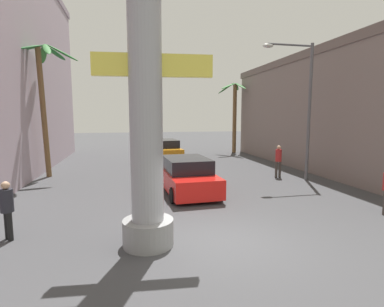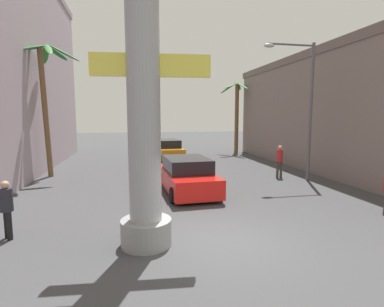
{
  "view_description": "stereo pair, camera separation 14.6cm",
  "coord_description": "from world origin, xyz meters",
  "px_view_note": "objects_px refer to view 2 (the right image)",
  "views": [
    {
      "loc": [
        -2.57,
        -7.44,
        3.42
      ],
      "look_at": [
        0.0,
        4.51,
        1.89
      ],
      "focal_mm": 28.0,
      "sensor_mm": 36.0,
      "label": 1
    },
    {
      "loc": [
        -2.43,
        -7.47,
        3.42
      ],
      "look_at": [
        0.0,
        4.51,
        1.89
      ],
      "focal_mm": 28.0,
      "sensor_mm": 36.0,
      "label": 2
    }
  ],
  "objects_px": {
    "palm_tree_far_right": "(237,109)",
    "pedestrian_mid_right": "(280,159)",
    "car_lead": "(187,176)",
    "pedestrian_curb_left": "(7,205)",
    "neon_sign_pole": "(144,83)",
    "street_lamp": "(303,98)",
    "palm_tree_mid_left": "(46,86)",
    "car_far": "(168,150)"
  },
  "relations": [
    {
      "from": "neon_sign_pole",
      "to": "car_far",
      "type": "distance_m",
      "value": 16.48
    },
    {
      "from": "car_lead",
      "to": "pedestrian_curb_left",
      "type": "height_order",
      "value": "pedestrian_curb_left"
    },
    {
      "from": "neon_sign_pole",
      "to": "palm_tree_far_right",
      "type": "xyz_separation_m",
      "value": [
        9.32,
        18.89,
        -0.15
      ]
    },
    {
      "from": "car_lead",
      "to": "neon_sign_pole",
      "type": "bearing_deg",
      "value": -111.26
    },
    {
      "from": "car_far",
      "to": "pedestrian_mid_right",
      "type": "height_order",
      "value": "pedestrian_mid_right"
    },
    {
      "from": "neon_sign_pole",
      "to": "street_lamp",
      "type": "bearing_deg",
      "value": 37.48
    },
    {
      "from": "palm_tree_mid_left",
      "to": "palm_tree_far_right",
      "type": "height_order",
      "value": "palm_tree_mid_left"
    },
    {
      "from": "palm_tree_far_right",
      "to": "pedestrian_curb_left",
      "type": "relative_size",
      "value": 3.93
    },
    {
      "from": "pedestrian_mid_right",
      "to": "palm_tree_mid_left",
      "type": "bearing_deg",
      "value": 168.05
    },
    {
      "from": "car_far",
      "to": "palm_tree_far_right",
      "type": "height_order",
      "value": "palm_tree_far_right"
    },
    {
      "from": "palm_tree_mid_left",
      "to": "car_far",
      "type": "bearing_deg",
      "value": 38.52
    },
    {
      "from": "neon_sign_pole",
      "to": "street_lamp",
      "type": "xyz_separation_m",
      "value": [
        8.41,
        6.45,
        0.11
      ]
    },
    {
      "from": "street_lamp",
      "to": "car_far",
      "type": "height_order",
      "value": "street_lamp"
    },
    {
      "from": "street_lamp",
      "to": "pedestrian_mid_right",
      "type": "relative_size",
      "value": 3.95
    },
    {
      "from": "neon_sign_pole",
      "to": "palm_tree_far_right",
      "type": "distance_m",
      "value": 21.06
    },
    {
      "from": "palm_tree_mid_left",
      "to": "pedestrian_mid_right",
      "type": "distance_m",
      "value": 13.42
    },
    {
      "from": "pedestrian_curb_left",
      "to": "palm_tree_mid_left",
      "type": "bearing_deg",
      "value": 96.75
    },
    {
      "from": "neon_sign_pole",
      "to": "car_lead",
      "type": "bearing_deg",
      "value": 68.74
    },
    {
      "from": "car_lead",
      "to": "pedestrian_curb_left",
      "type": "distance_m",
      "value": 7.22
    },
    {
      "from": "neon_sign_pole",
      "to": "palm_tree_far_right",
      "type": "height_order",
      "value": "neon_sign_pole"
    },
    {
      "from": "street_lamp",
      "to": "car_lead",
      "type": "xyz_separation_m",
      "value": [
        -6.32,
        -1.08,
        -3.6
      ]
    },
    {
      "from": "street_lamp",
      "to": "palm_tree_mid_left",
      "type": "bearing_deg",
      "value": 164.72
    },
    {
      "from": "car_lead",
      "to": "pedestrian_curb_left",
      "type": "bearing_deg",
      "value": -144.32
    },
    {
      "from": "palm_tree_mid_left",
      "to": "street_lamp",
      "type": "bearing_deg",
      "value": -15.28
    },
    {
      "from": "pedestrian_mid_right",
      "to": "pedestrian_curb_left",
      "type": "relative_size",
      "value": 1.09
    },
    {
      "from": "neon_sign_pole",
      "to": "pedestrian_curb_left",
      "type": "height_order",
      "value": "neon_sign_pole"
    },
    {
      "from": "palm_tree_mid_left",
      "to": "pedestrian_curb_left",
      "type": "distance_m",
      "value": 9.84
    },
    {
      "from": "palm_tree_far_right",
      "to": "pedestrian_mid_right",
      "type": "height_order",
      "value": "palm_tree_far_right"
    },
    {
      "from": "neon_sign_pole",
      "to": "car_far",
      "type": "xyz_separation_m",
      "value": [
        2.51,
        15.91,
        -3.5
      ]
    },
    {
      "from": "car_far",
      "to": "pedestrian_curb_left",
      "type": "relative_size",
      "value": 2.84
    },
    {
      "from": "car_lead",
      "to": "palm_tree_far_right",
      "type": "distance_m",
      "value": 15.69
    },
    {
      "from": "car_far",
      "to": "palm_tree_mid_left",
      "type": "distance_m",
      "value": 10.31
    },
    {
      "from": "neon_sign_pole",
      "to": "pedestrian_mid_right",
      "type": "xyz_separation_m",
      "value": [
        7.72,
        7.41,
        -3.18
      ]
    },
    {
      "from": "car_far",
      "to": "pedestrian_mid_right",
      "type": "relative_size",
      "value": 2.61
    },
    {
      "from": "pedestrian_mid_right",
      "to": "car_far",
      "type": "bearing_deg",
      "value": 121.48
    },
    {
      "from": "pedestrian_mid_right",
      "to": "pedestrian_curb_left",
      "type": "bearing_deg",
      "value": -151.46
    },
    {
      "from": "palm_tree_far_right",
      "to": "palm_tree_mid_left",
      "type": "bearing_deg",
      "value": -148.04
    },
    {
      "from": "street_lamp",
      "to": "palm_tree_mid_left",
      "type": "height_order",
      "value": "palm_tree_mid_left"
    },
    {
      "from": "palm_tree_mid_left",
      "to": "pedestrian_mid_right",
      "type": "xyz_separation_m",
      "value": [
        12.54,
        -2.65,
        -3.96
      ]
    },
    {
      "from": "car_far",
      "to": "palm_tree_far_right",
      "type": "distance_m",
      "value": 8.15
    },
    {
      "from": "car_far",
      "to": "street_lamp",
      "type": "bearing_deg",
      "value": -58.05
    },
    {
      "from": "car_far",
      "to": "palm_tree_far_right",
      "type": "bearing_deg",
      "value": 23.67
    }
  ]
}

